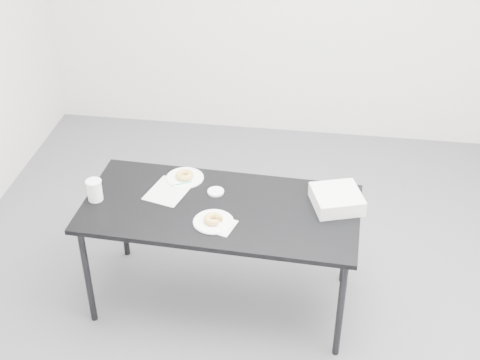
# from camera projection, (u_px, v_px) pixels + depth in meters

# --- Properties ---
(floor) EXTENTS (4.00, 4.00, 0.00)m
(floor) POSITION_uv_depth(u_px,v_px,m) (250.00, 281.00, 4.33)
(floor) COLOR #505156
(floor) RESTS_ON ground
(table) EXTENTS (1.60, 0.80, 0.72)m
(table) POSITION_uv_depth(u_px,v_px,m) (221.00, 214.00, 3.82)
(table) COLOR black
(table) RESTS_ON floor
(scorecard) EXTENTS (0.27, 0.31, 0.00)m
(scorecard) POSITION_uv_depth(u_px,v_px,m) (168.00, 191.00, 3.92)
(scorecard) COLOR white
(scorecard) RESTS_ON table
(logo_patch) EXTENTS (0.05, 0.05, 0.00)m
(logo_patch) POSITION_uv_depth(u_px,v_px,m) (185.00, 184.00, 3.98)
(logo_patch) COLOR green
(logo_patch) RESTS_ON scorecard
(pen) EXTENTS (0.11, 0.07, 0.01)m
(pen) POSITION_uv_depth(u_px,v_px,m) (182.00, 184.00, 3.97)
(pen) COLOR #0B7F79
(pen) RESTS_ON scorecard
(napkin) EXTENTS (0.19, 0.19, 0.00)m
(napkin) POSITION_uv_depth(u_px,v_px,m) (220.00, 225.00, 3.64)
(napkin) COLOR white
(napkin) RESTS_ON table
(plate_near) EXTENTS (0.22, 0.22, 0.01)m
(plate_near) POSITION_uv_depth(u_px,v_px,m) (213.00, 222.00, 3.66)
(plate_near) COLOR white
(plate_near) RESTS_ON napkin
(donut_near) EXTENTS (0.14, 0.14, 0.03)m
(donut_near) POSITION_uv_depth(u_px,v_px,m) (213.00, 219.00, 3.65)
(donut_near) COLOR gold
(donut_near) RESTS_ON plate_near
(plate_far) EXTENTS (0.23, 0.23, 0.01)m
(plate_far) POSITION_uv_depth(u_px,v_px,m) (185.00, 178.00, 4.03)
(plate_far) COLOR white
(plate_far) RESTS_ON table
(donut_far) EXTENTS (0.13, 0.13, 0.04)m
(donut_far) POSITION_uv_depth(u_px,v_px,m) (185.00, 175.00, 4.02)
(donut_far) COLOR gold
(donut_far) RESTS_ON plate_far
(coffee_cup) EXTENTS (0.09, 0.09, 0.13)m
(coffee_cup) POSITION_uv_depth(u_px,v_px,m) (95.00, 190.00, 3.81)
(coffee_cup) COLOR white
(coffee_cup) RESTS_ON table
(cup_lid) EXTENTS (0.10, 0.10, 0.01)m
(cup_lid) POSITION_uv_depth(u_px,v_px,m) (216.00, 192.00, 3.90)
(cup_lid) COLOR white
(cup_lid) RESTS_ON table
(bakery_box) EXTENTS (0.33, 0.33, 0.09)m
(bakery_box) POSITION_uv_depth(u_px,v_px,m) (337.00, 199.00, 3.78)
(bakery_box) COLOR silver
(bakery_box) RESTS_ON table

